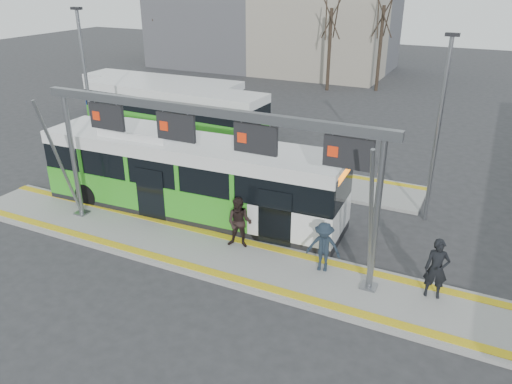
# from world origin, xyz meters

# --- Properties ---
(ground) EXTENTS (120.00, 120.00, 0.00)m
(ground) POSITION_xyz_m (0.00, 0.00, 0.00)
(ground) COLOR #2D2D30
(ground) RESTS_ON ground
(platform_main) EXTENTS (22.00, 3.00, 0.15)m
(platform_main) POSITION_xyz_m (0.00, 0.00, 0.07)
(platform_main) COLOR gray
(platform_main) RESTS_ON ground
(platform_second) EXTENTS (20.00, 3.00, 0.15)m
(platform_second) POSITION_xyz_m (-4.00, 8.00, 0.07)
(platform_second) COLOR gray
(platform_second) RESTS_ON ground
(tactile_main) EXTENTS (22.00, 2.65, 0.02)m
(tactile_main) POSITION_xyz_m (0.00, 0.00, 0.16)
(tactile_main) COLOR yellow
(tactile_main) RESTS_ON platform_main
(tactile_second) EXTENTS (20.00, 0.35, 0.02)m
(tactile_second) POSITION_xyz_m (-4.00, 9.15, 0.16)
(tactile_second) COLOR yellow
(tactile_second) RESTS_ON platform_second
(gantry) EXTENTS (13.00, 1.68, 5.20)m
(gantry) POSITION_xyz_m (-0.35, 0.25, 4.30)
(gantry) COLOR slate
(gantry) RESTS_ON platform_main
(hero_bus) EXTENTS (12.84, 3.26, 3.50)m
(hero_bus) POSITION_xyz_m (-2.64, 2.61, 1.60)
(hero_bus) COLOR black
(hero_bus) RESTS_ON ground
(bg_bus_green) EXTENTS (12.06, 3.03, 2.99)m
(bg_bus_green) POSITION_xyz_m (-9.45, 11.36, 1.48)
(bg_bus_green) COLOR black
(bg_bus_green) RESTS_ON ground
(bg_bus_blue) EXTENTS (11.19, 2.67, 2.91)m
(bg_bus_blue) POSITION_xyz_m (-12.04, 13.76, 1.44)
(bg_bus_blue) COLOR black
(bg_bus_blue) RESTS_ON ground
(passenger_a) EXTENTS (0.77, 0.56, 1.94)m
(passenger_a) POSITION_xyz_m (7.38, 0.71, 1.12)
(passenger_a) COLOR black
(passenger_a) RESTS_ON platform_main
(passenger_b) EXTENTS (1.06, 0.91, 1.91)m
(passenger_b) POSITION_xyz_m (0.62, 0.80, 1.10)
(passenger_b) COLOR black
(passenger_b) RESTS_ON platform_main
(passenger_c) EXTENTS (1.21, 0.81, 1.75)m
(passenger_c) POSITION_xyz_m (3.84, 0.62, 1.02)
(passenger_c) COLOR #1B2631
(passenger_c) RESTS_ON platform_main
(tree_left) EXTENTS (1.40, 1.40, 7.50)m
(tree_left) POSITION_xyz_m (-5.06, 27.68, 5.69)
(tree_left) COLOR #382B21
(tree_left) RESTS_ON ground
(tree_mid) EXTENTS (1.40, 1.40, 7.75)m
(tree_mid) POSITION_xyz_m (-1.26, 29.37, 5.88)
(tree_mid) COLOR #382B21
(tree_mid) RESTS_ON ground
(tree_far) EXTENTS (1.40, 1.40, 8.32)m
(tree_far) POSITION_xyz_m (-24.47, 30.82, 6.31)
(tree_far) COLOR #382B21
(tree_far) RESTS_ON ground
(lamp_west) EXTENTS (0.50, 0.25, 7.87)m
(lamp_west) POSITION_xyz_m (-9.53, 4.61, 4.18)
(lamp_west) COLOR slate
(lamp_west) RESTS_ON ground
(lamp_east) EXTENTS (0.50, 0.25, 7.34)m
(lamp_east) POSITION_xyz_m (6.30, 6.31, 3.91)
(lamp_east) COLOR slate
(lamp_east) RESTS_ON ground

